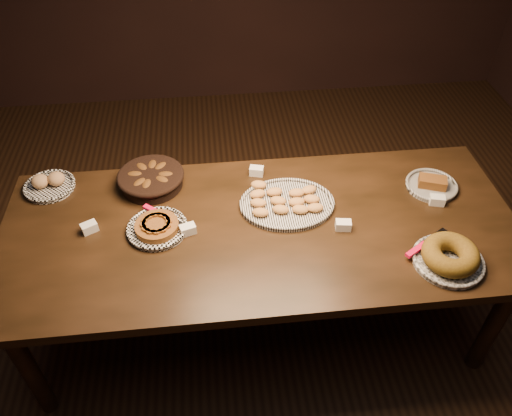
{
  "coord_description": "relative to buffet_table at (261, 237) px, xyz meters",
  "views": [
    {
      "loc": [
        -0.2,
        -1.62,
        2.38
      ],
      "look_at": [
        -0.02,
        0.05,
        0.82
      ],
      "focal_mm": 35.0,
      "sensor_mm": 36.0,
      "label": 1
    }
  ],
  "objects": [
    {
      "name": "ground",
      "position": [
        0.0,
        0.0,
        -0.68
      ],
      "size": [
        5.0,
        5.0,
        0.0
      ],
      "primitive_type": "plane",
      "color": "black",
      "rests_on": "ground"
    },
    {
      "name": "buffet_table",
      "position": [
        0.0,
        0.0,
        0.0
      ],
      "size": [
        2.4,
        1.0,
        0.75
      ],
      "color": "black",
      "rests_on": "ground"
    },
    {
      "name": "apple_tart_plate",
      "position": [
        -0.47,
        0.02,
        0.09
      ],
      "size": [
        0.29,
        0.29,
        0.05
      ],
      "rotation": [
        0.0,
        0.0,
        0.08
      ],
      "color": "white",
      "rests_on": "buffet_table"
    },
    {
      "name": "madeleine_platter",
      "position": [
        0.14,
        0.13,
        0.09
      ],
      "size": [
        0.45,
        0.37,
        0.05
      ],
      "rotation": [
        0.0,
        0.0,
        -0.21
      ],
      "color": "black",
      "rests_on": "buffet_table"
    },
    {
      "name": "bundt_cake_plate",
      "position": [
        0.77,
        -0.31,
        0.11
      ],
      "size": [
        0.34,
        0.34,
        0.1
      ],
      "rotation": [
        0.0,
        0.0,
        -0.41
      ],
      "color": "black",
      "rests_on": "buffet_table"
    },
    {
      "name": "croissant_basket",
      "position": [
        -0.51,
        0.35,
        0.12
      ],
      "size": [
        0.33,
        0.33,
        0.08
      ],
      "rotation": [
        0.0,
        0.0,
        -0.08
      ],
      "color": "black",
      "rests_on": "buffet_table"
    },
    {
      "name": "bread_roll_plate",
      "position": [
        -1.02,
        0.38,
        0.1
      ],
      "size": [
        0.25,
        0.25,
        0.08
      ],
      "rotation": [
        0.0,
        0.0,
        0.37
      ],
      "color": "white",
      "rests_on": "buffet_table"
    },
    {
      "name": "loaf_plate",
      "position": [
        0.88,
        0.18,
        0.09
      ],
      "size": [
        0.26,
        0.26,
        0.06
      ],
      "rotation": [
        0.0,
        0.0,
        -0.35
      ],
      "color": "black",
      "rests_on": "buffet_table"
    },
    {
      "name": "tent_cards",
      "position": [
        0.03,
        0.09,
        0.1
      ],
      "size": [
        1.72,
        0.49,
        0.04
      ],
      "color": "white",
      "rests_on": "buffet_table"
    }
  ]
}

